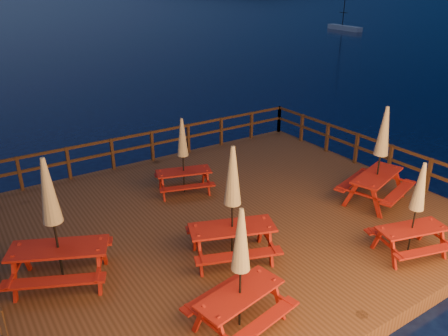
# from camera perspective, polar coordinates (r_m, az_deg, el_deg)

# --- Properties ---
(ground) EXTENTS (500.00, 500.00, 0.00)m
(ground) POSITION_cam_1_polar(r_m,az_deg,el_deg) (12.22, 0.61, -7.92)
(ground) COLOR black
(ground) RESTS_ON ground
(deck) EXTENTS (12.00, 10.00, 0.40)m
(deck) POSITION_cam_1_polar(r_m,az_deg,el_deg) (12.12, 0.61, -7.12)
(deck) COLOR #4E2E19
(deck) RESTS_ON ground
(deck_piles) EXTENTS (11.44, 9.44, 1.40)m
(deck_piles) POSITION_cam_1_polar(r_m,az_deg,el_deg) (12.38, 0.60, -9.11)
(deck_piles) COLOR #331D10
(deck_piles) RESTS_ON ground
(railing) EXTENTS (11.80, 9.75, 1.10)m
(railing) POSITION_cam_1_polar(r_m,az_deg,el_deg) (13.04, -3.75, -0.13)
(railing) COLOR #331D10
(railing) RESTS_ON deck
(sailboat) EXTENTS (1.95, 6.24, 9.14)m
(sailboat) POSITION_cam_1_polar(r_m,az_deg,el_deg) (65.61, 15.46, 17.22)
(sailboat) COLOR silver
(sailboat) RESTS_ON ground
(picnic_table_0) EXTENTS (2.37, 2.13, 2.84)m
(picnic_table_0) POSITION_cam_1_polar(r_m,az_deg,el_deg) (12.95, 19.76, 1.73)
(picnic_table_0) COLOR #9A0E0E
(picnic_table_0) RESTS_ON deck
(picnic_table_1) EXTENTS (1.95, 1.70, 2.47)m
(picnic_table_1) POSITION_cam_1_polar(r_m,az_deg,el_deg) (7.88, 2.17, -12.91)
(picnic_table_1) COLOR #9A0E0E
(picnic_table_1) RESTS_ON deck
(picnic_table_2) EXTENTS (1.95, 1.77, 2.33)m
(picnic_table_2) POSITION_cam_1_polar(r_m,az_deg,el_deg) (12.91, -5.38, 1.71)
(picnic_table_2) COLOR #9A0E0E
(picnic_table_2) RESTS_ON deck
(picnic_table_3) EXTENTS (2.51, 2.34, 2.85)m
(picnic_table_3) POSITION_cam_1_polar(r_m,az_deg,el_deg) (9.49, -21.40, -6.46)
(picnic_table_3) COLOR #9A0E0E
(picnic_table_3) RESTS_ON deck
(picnic_table_4) EXTENTS (2.37, 2.17, 2.76)m
(picnic_table_4) POSITION_cam_1_polar(r_m,az_deg,el_deg) (9.63, 1.11, -4.57)
(picnic_table_4) COLOR #9A0E0E
(picnic_table_4) RESTS_ON deck
(picnic_table_5) EXTENTS (1.93, 1.73, 2.32)m
(picnic_table_5) POSITION_cam_1_polar(r_m,az_deg,el_deg) (10.80, 23.80, -4.84)
(picnic_table_5) COLOR #9A0E0E
(picnic_table_5) RESTS_ON deck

